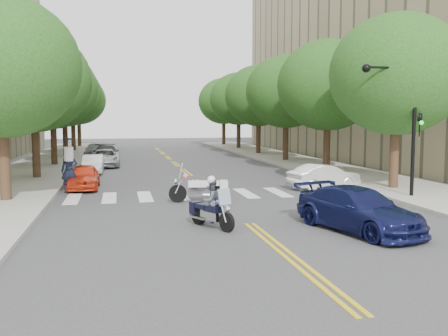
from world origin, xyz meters
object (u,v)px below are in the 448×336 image
object	(u,v)px
motorcycle_police	(210,204)
convertible	(324,176)
sedan_blue	(358,210)
motorcycle_parked	(204,189)
officer_standing	(69,171)

from	to	relation	value
motorcycle_police	convertible	world-z (taller)	motorcycle_police
sedan_blue	convertible	bearing A→B (deg)	56.93
convertible	sedan_blue	size ratio (longest dim) A/B	0.80
motorcycle_police	convertible	size ratio (longest dim) A/B	0.52
motorcycle_parked	officer_standing	xyz separation A→B (m)	(-5.76, 3.94, 0.47)
motorcycle_police	sedan_blue	size ratio (longest dim) A/B	0.42
motorcycle_parked	convertible	bearing A→B (deg)	-59.68
officer_standing	convertible	distance (m)	12.33
motorcycle_parked	sedan_blue	distance (m)	7.32
sedan_blue	motorcycle_parked	bearing A→B (deg)	105.00
motorcycle_parked	officer_standing	world-z (taller)	officer_standing
motorcycle_parked	officer_standing	size ratio (longest dim) A/B	1.21
motorcycle_police	motorcycle_parked	distance (m)	4.89
motorcycle_police	motorcycle_parked	world-z (taller)	motorcycle_police
motorcycle_police	sedan_blue	world-z (taller)	motorcycle_police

